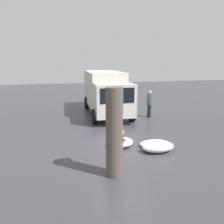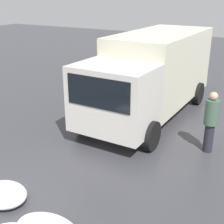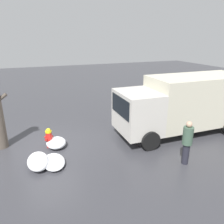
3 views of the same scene
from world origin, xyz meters
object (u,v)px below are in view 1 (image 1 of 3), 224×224
fire_hydrant (121,139)px  delivery_truck (105,91)px  pedestrian (150,103)px  tree_trunk (114,133)px

fire_hydrant → delivery_truck: bearing=-138.7°
pedestrian → tree_trunk: bearing=-139.0°
fire_hydrant → tree_trunk: (-2.06, 0.80, 1.01)m
pedestrian → fire_hydrant: bearing=-142.6°
tree_trunk → pedestrian: bearing=-31.1°
tree_trunk → delivery_truck: 9.11m
delivery_truck → pedestrian: 3.34m
fire_hydrant → pedestrian: size_ratio=0.51×
fire_hydrant → delivery_truck: 7.05m
tree_trunk → delivery_truck: delivery_truck is taller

